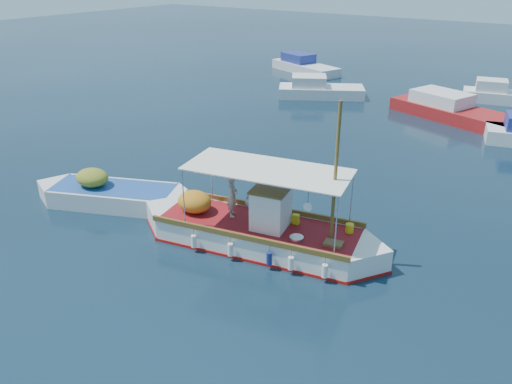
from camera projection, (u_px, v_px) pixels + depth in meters
The scene contains 7 objects.
ground at pixel (274, 243), 18.27m from camera, with size 160.00×160.00×0.00m, color black.
fishing_caique at pixel (257, 232), 17.97m from camera, with size 9.32×3.90×5.80m.
dinghy at pixel (113, 196), 21.05m from camera, with size 6.56×3.84×1.74m.
bg_boat_nw at pixel (318, 90), 37.64m from camera, with size 6.66×5.21×1.80m.
bg_boat_n at pixel (454, 112), 32.33m from camera, with size 9.23×5.64×1.80m.
bg_boat_far_w at pixel (304, 67), 46.10m from camera, with size 7.57×4.77×1.80m.
bg_boat_far_n at pixel (499, 96), 36.23m from camera, with size 5.52×3.12×1.80m.
Camera 1 is at (8.40, -13.38, 9.39)m, focal length 35.00 mm.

